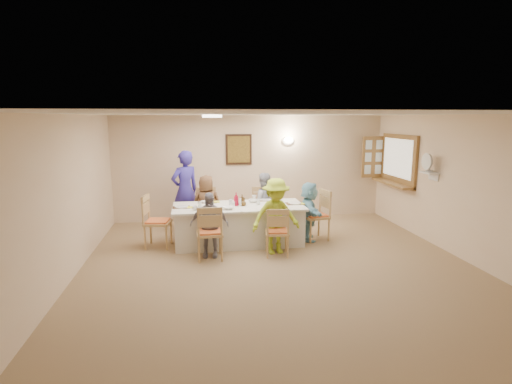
{
  "coord_description": "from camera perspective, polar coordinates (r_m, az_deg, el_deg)",
  "views": [
    {
      "loc": [
        -1.33,
        -5.98,
        2.45
      ],
      "look_at": [
        -0.2,
        1.4,
        1.05
      ],
      "focal_mm": 28.0,
      "sensor_mm": 36.0,
      "label": 1
    }
  ],
  "objects": [
    {
      "name": "caregiver",
      "position": [
        8.84,
        -10.1,
        0.2
      ],
      "size": [
        1.0,
        0.97,
        1.75
      ],
      "primitive_type": "imported",
      "rotation": [
        0.0,
        0.0,
        3.66
      ],
      "color": "#352B98",
      "rests_on": "ground"
    },
    {
      "name": "serving_hatch",
      "position": [
        9.58,
        19.7,
        4.31
      ],
      "size": [
        0.06,
        1.5,
        1.15
      ],
      "primitive_type": "cube",
      "color": "brown",
      "rests_on": "room_walls"
    },
    {
      "name": "condiment_ketchup",
      "position": [
        7.74,
        -2.85,
        -1.03
      ],
      "size": [
        0.17,
        0.17,
        0.26
      ],
      "primitive_type": "imported",
      "rotation": [
        0.0,
        0.0,
        -0.42
      ],
      "color": "#B50F2D",
      "rests_on": "dining_table"
    },
    {
      "name": "chair_front_right",
      "position": [
        7.17,
        3.03,
        -5.58
      ],
      "size": [
        0.49,
        0.49,
        0.9
      ],
      "primitive_type": null,
      "rotation": [
        0.0,
        0.0,
        3.01
      ],
      "color": "tan",
      "rests_on": "ground"
    },
    {
      "name": "chair_right_end",
      "position": [
        8.14,
        8.45,
        -3.28
      ],
      "size": [
        0.58,
        0.58,
        1.02
      ],
      "primitive_type": null,
      "rotation": [
        0.0,
        0.0,
        -1.37
      ],
      "color": "tan",
      "rests_on": "ground"
    },
    {
      "name": "condiment_brown",
      "position": [
        7.83,
        -2.0,
        -1.09
      ],
      "size": [
        0.11,
        0.11,
        0.2
      ],
      "primitive_type": "imported",
      "rotation": [
        0.0,
        0.0,
        0.12
      ],
      "color": "#523816",
      "rests_on": "dining_table"
    },
    {
      "name": "chair_front_left",
      "position": [
        7.03,
        -6.65,
        -5.67
      ],
      "size": [
        0.47,
        0.47,
        0.98
      ],
      "primitive_type": null,
      "rotation": [
        0.0,
        0.0,
        3.16
      ],
      "color": "tan",
      "rests_on": "ground"
    },
    {
      "name": "napkin_re",
      "position": [
        7.97,
        6.89,
        -1.63
      ],
      "size": [
        0.14,
        0.14,
        0.01
      ],
      "primitive_type": "cube",
      "color": "yellow",
      "rests_on": "dining_table"
    },
    {
      "name": "diner_back_left",
      "position": [
        8.42,
        -7.05,
        -1.88
      ],
      "size": [
        0.68,
        0.5,
        1.28
      ],
      "primitive_type": "imported",
      "rotation": [
        0.0,
        0.0,
        3.22
      ],
      "color": "brown",
      "rests_on": "ground"
    },
    {
      "name": "diner_right_end",
      "position": [
        8.08,
        7.59,
        -2.74
      ],
      "size": [
        1.2,
        0.64,
        1.19
      ],
      "primitive_type": "imported",
      "rotation": [
        0.0,
        0.0,
        1.44
      ],
      "color": "#80C1D7",
      "rests_on": "ground"
    },
    {
      "name": "napkin_fl",
      "position": [
        7.28,
        -5.38,
        -2.77
      ],
      "size": [
        0.14,
        0.14,
        0.01
      ],
      "primitive_type": "cube",
      "color": "yellow",
      "rests_on": "dining_table"
    },
    {
      "name": "placemat_bl",
      "position": [
        8.14,
        -7.01,
        -1.41
      ],
      "size": [
        0.37,
        0.28,
        0.01
      ],
      "primitive_type": "cube",
      "color": "#472B19",
      "rests_on": "dining_table"
    },
    {
      "name": "placemat_le",
      "position": [
        7.73,
        -10.62,
        -2.16
      ],
      "size": [
        0.32,
        0.24,
        0.01
      ],
      "primitive_type": "cube",
      "color": "#472B19",
      "rests_on": "dining_table"
    },
    {
      "name": "condiment_malt",
      "position": [
        7.74,
        -1.79,
        -1.49
      ],
      "size": [
        0.16,
        0.16,
        0.13
      ],
      "primitive_type": "imported",
      "rotation": [
        0.0,
        0.0,
        -0.29
      ],
      "color": "#523816",
      "rests_on": "dining_table"
    },
    {
      "name": "napkin_le",
      "position": [
        7.68,
        -9.29,
        -2.16
      ],
      "size": [
        0.14,
        0.14,
        0.01
      ],
      "primitive_type": "cube",
      "color": "yellow",
      "rests_on": "dining_table"
    },
    {
      "name": "chair_left_end",
      "position": [
        7.82,
        -13.86,
        -4.06
      ],
      "size": [
        0.56,
        0.56,
        1.02
      ],
      "primitive_type": null,
      "rotation": [
        0.0,
        0.0,
        1.41
      ],
      "color": "tan",
      "rests_on": "ground"
    },
    {
      "name": "diner_front_left",
      "position": [
        7.12,
        -6.7,
        -4.66
      ],
      "size": [
        0.76,
        0.46,
        1.17
      ],
      "primitive_type": "imported",
      "rotation": [
        0.0,
        0.0,
        -0.13
      ],
      "color": "gray",
      "rests_on": "ground"
    },
    {
      "name": "bowl_b",
      "position": [
        8.06,
        -0.41,
        -1.26
      ],
      "size": [
        0.23,
        0.23,
        0.06
      ],
      "primitive_type": "imported",
      "rotation": [
        0.0,
        0.0,
        0.09
      ],
      "color": "white",
      "rests_on": "dining_table"
    },
    {
      "name": "plate_fl",
      "position": [
        7.32,
        -6.81,
        -2.7
      ],
      "size": [
        0.24,
        0.24,
        0.01
      ],
      "primitive_type": "cylinder",
      "color": "white",
      "rests_on": "dining_table"
    },
    {
      "name": "placemat_br",
      "position": [
        8.26,
        1.33,
        -1.16
      ],
      "size": [
        0.32,
        0.24,
        0.01
      ],
      "primitive_type": "cube",
      "color": "#472B19",
      "rests_on": "dining_table"
    },
    {
      "name": "diner_front_right",
      "position": [
        7.22,
        2.85,
        -3.48
      ],
      "size": [
        1.03,
        0.76,
        1.38
      ],
      "primitive_type": "imported",
      "rotation": [
        0.0,
        0.0,
        0.14
      ],
      "color": "#B8D62E",
      "rests_on": "ground"
    },
    {
      "name": "plate_le",
      "position": [
        7.73,
        -10.62,
        -2.09
      ],
      "size": [
        0.25,
        0.25,
        0.02
      ],
      "primitive_type": "cylinder",
      "color": "white",
      "rests_on": "dining_table"
    },
    {
      "name": "chair_back_left",
      "position": [
        8.57,
        -7.05,
        -2.7
      ],
      "size": [
        0.47,
        0.47,
        0.97
      ],
      "primitive_type": null,
      "rotation": [
        0.0,
        0.0,
        0.01
      ],
      "color": "tan",
      "rests_on": "ground"
    },
    {
      "name": "napkin_fr",
      "position": [
        7.44,
        3.89,
        -2.45
      ],
      "size": [
        0.15,
        0.15,
        0.01
      ],
      "primitive_type": "cube",
      "color": "yellow",
      "rests_on": "dining_table"
    },
    {
      "name": "plate_re",
      "position": [
        7.97,
        5.55,
        -1.58
      ],
      "size": [
        0.26,
        0.26,
        0.02
      ],
      "primitive_type": "cylinder",
      "color": "white",
      "rests_on": "dining_table"
    },
    {
      "name": "placemat_fl",
      "position": [
        7.32,
        -6.81,
        -2.77
      ],
      "size": [
        0.38,
        0.28,
        0.01
      ],
      "primitive_type": "cube",
      "color": "#472B19",
      "rests_on": "dining_table"
    },
    {
      "name": "napkin_bl",
      "position": [
        8.1,
        -5.73,
        -1.4
      ],
      "size": [
        0.15,
        0.15,
        0.01
      ],
      "primitive_type": "cube",
      "color": "yellow",
      "rests_on": "dining_table"
    },
    {
      "name": "teacup_a",
      "position": [
        7.43,
        -8.69,
        -2.32
      ],
      "size": [
        0.15,
        0.15,
        0.08
      ],
      "primitive_type": "imported",
      "rotation": [
        0.0,
        0.0,
        0.23
      ],
      "color": "white",
      "rests_on": "dining_table"
    },
    {
      "name": "ground",
      "position": [
        6.6,
        3.63,
        -11.2
      ],
      "size": [
        7.0,
        7.0,
        0.0
      ],
      "primitive_type": "plane",
      "color": "#917958"
    },
    {
      "name": "bowl_a",
      "position": [
        7.47,
        -3.97,
        -2.27
      ],
      "size": [
        0.31,
        0.31,
        0.05
      ],
      "primitive_type": "imported",
      "rotation": [
        0.0,
        0.0,
        -0.2
      ],
      "color": "white",
      "rests_on": "dining_table"
    },
    {
      "name": "dining_table",
      "position": [
        7.86,
        -2.47,
        -4.65
      ],
      "size": [
        2.53,
        1.07,
        0.76
      ],
      "primitive_type": "cube",
      "color": "silver",
      "rests_on": "ground"
    },
    {
      "name": "plate_fr",
      "position": [
        7.45,
        2.46,
        -2.39
      ],
      "size": [
        0.24,
        0.24,
        0.02
      ],
      "primitive_type": "cylinder",
      "color": "white",
      "rests_on": "dining_table"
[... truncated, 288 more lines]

